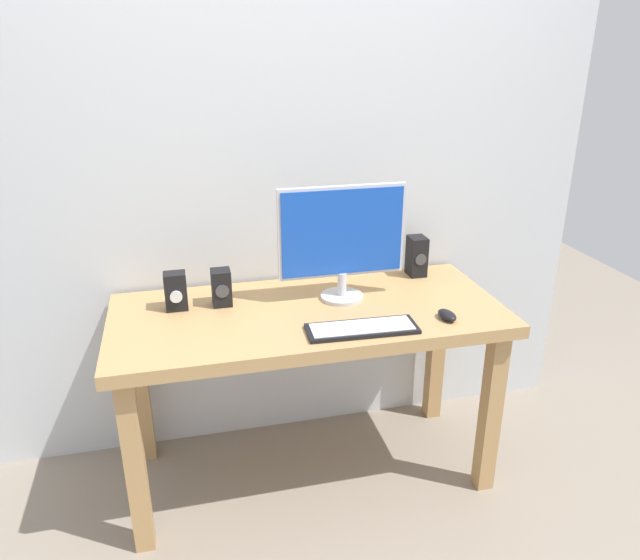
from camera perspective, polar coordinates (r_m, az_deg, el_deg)
The scene contains 9 objects.
ground_plane at distance 2.78m, azimuth -0.99°, elevation -17.55°, with size 6.00×6.00×0.00m, color gray.
wall_back at distance 2.53m, azimuth -3.22°, elevation 15.86°, with size 2.74×0.04×3.00m, color silver.
desk at distance 2.41m, azimuth -1.09°, elevation -5.08°, with size 1.53×0.69×0.78m.
monitor at distance 2.38m, azimuth 2.11°, elevation 4.00°, with size 0.51×0.17×0.47m.
keyboard_primary at distance 2.20m, azimuth 4.02°, elevation -4.62°, with size 0.41×0.16×0.02m.
mouse at distance 2.32m, azimuth 11.99°, elevation -3.28°, with size 0.06×0.10×0.03m, color black.
speaker_right at distance 2.71m, azimuth 9.18°, elevation 2.26°, with size 0.07×0.10×0.18m.
speaker_left at distance 2.41m, azimuth -9.35°, elevation -0.71°, with size 0.08×0.08×0.15m.
audio_controller at distance 2.40m, azimuth -13.55°, elevation -1.04°, with size 0.09×0.08×0.15m.
Camera 1 is at (-0.47, -2.09, 1.77)m, focal length 33.67 mm.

